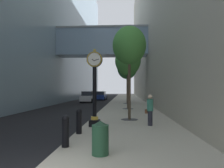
# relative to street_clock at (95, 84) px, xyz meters

# --- Properties ---
(ground_plane) EXTENTS (110.00, 110.00, 0.00)m
(ground_plane) POSITION_rel_street_clock_xyz_m (-0.66, 20.04, -2.43)
(ground_plane) COLOR black
(ground_plane) RESTS_ON ground
(sidewalk_right) EXTENTS (5.38, 80.00, 0.14)m
(sidewalk_right) POSITION_rel_street_clock_xyz_m (2.03, 23.04, -2.36)
(sidewalk_right) COLOR #ADA593
(sidewalk_right) RESTS_ON ground
(building_block_left) EXTENTS (21.74, 80.00, 30.65)m
(building_block_left) POSITION_rel_street_clock_xyz_m (-12.15, 23.01, 12.85)
(building_block_left) COLOR #849EB2
(building_block_left) RESTS_ON ground
(building_block_right) EXTENTS (9.00, 80.00, 29.86)m
(building_block_right) POSITION_rel_street_clock_xyz_m (9.22, 23.04, 12.50)
(building_block_right) COLOR #A89E89
(building_block_right) RESTS_ON ground
(street_clock) EXTENTS (0.84, 0.55, 4.19)m
(street_clock) POSITION_rel_street_clock_xyz_m (0.00, 0.00, 0.00)
(street_clock) COLOR black
(street_clock) RESTS_ON sidewalk_right
(bollard_nearest) EXTENTS (0.27, 0.27, 1.12)m
(bollard_nearest) POSITION_rel_street_clock_xyz_m (-0.43, -4.18, -1.70)
(bollard_nearest) COLOR black
(bollard_nearest) RESTS_ON sidewalk_right
(bollard_second) EXTENTS (0.27, 0.27, 1.12)m
(bollard_second) POSITION_rel_street_clock_xyz_m (-0.43, -1.95, -1.70)
(bollard_second) COLOR black
(bollard_second) RESTS_ON sidewalk_right
(street_tree_near) EXTENTS (2.20, 2.20, 6.14)m
(street_tree_near) POSITION_rel_street_clock_xyz_m (1.93, 2.59, 2.55)
(street_tree_near) COLOR #333335
(street_tree_near) RESTS_ON sidewalk_right
(street_tree_mid_near) EXTENTS (2.56, 2.56, 6.28)m
(street_tree_mid_near) POSITION_rel_street_clock_xyz_m (1.93, 10.09, 2.50)
(street_tree_mid_near) COLOR #333335
(street_tree_mid_near) RESTS_ON sidewalk_right
(street_tree_mid_far) EXTENTS (2.66, 2.66, 6.35)m
(street_tree_mid_far) POSITION_rel_street_clock_xyz_m (1.93, 17.58, 2.51)
(street_tree_mid_far) COLOR #333335
(street_tree_mid_far) RESTS_ON sidewalk_right
(trash_bin) EXTENTS (0.53, 0.53, 1.05)m
(trash_bin) POSITION_rel_street_clock_xyz_m (0.88, -5.00, -1.75)
(trash_bin) COLOR #234C33
(trash_bin) RESTS_ON sidewalk_right
(pedestrian_walking) EXTENTS (0.52, 0.49, 1.70)m
(pedestrian_walking) POSITION_rel_street_clock_xyz_m (3.02, 0.41, -1.39)
(pedestrian_walking) COLOR #23232D
(pedestrian_walking) RESTS_ON sidewalk_right
(car_blue_near) EXTENTS (2.09, 4.60, 1.63)m
(car_blue_near) POSITION_rel_street_clock_xyz_m (-2.86, 28.92, -1.64)
(car_blue_near) COLOR navy
(car_blue_near) RESTS_ON ground
(car_white_mid) EXTENTS (1.98, 4.57, 1.71)m
(car_white_mid) POSITION_rel_street_clock_xyz_m (-4.21, 22.43, -1.60)
(car_white_mid) COLOR silver
(car_white_mid) RESTS_ON ground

